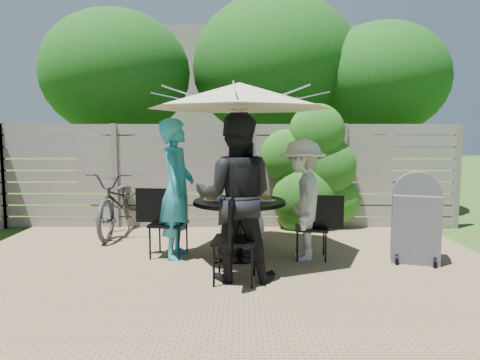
{
  "coord_description": "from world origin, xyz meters",
  "views": [
    {
      "loc": [
        0.22,
        -4.47,
        1.65
      ],
      "look_at": [
        0.2,
        1.31,
        1.04
      ],
      "focal_mm": 32.0,
      "sensor_mm": 36.0,
      "label": 1
    }
  ],
  "objects_px": {
    "chair_back": "(242,224)",
    "bicycle": "(120,202)",
    "glass_left": "(219,196)",
    "glass_right": "(259,194)",
    "umbrella": "(239,96)",
    "person_left": "(177,189)",
    "person_back": "(242,183)",
    "plate_back": "(241,194)",
    "glass_front": "(247,198)",
    "chair_right": "(312,240)",
    "plate_left": "(212,198)",
    "chair_left": "(168,237)",
    "patio_table": "(239,218)",
    "glass_back": "(233,192)",
    "syrup_jug": "(235,194)",
    "chair_front": "(235,257)",
    "coffee_cup": "(247,193)",
    "person_front": "(235,198)",
    "plate_right": "(267,198)",
    "bbq_grill": "(416,221)",
    "plate_front": "(238,202)",
    "person_right": "(302,200)"
  },
  "relations": [
    {
      "from": "patio_table",
      "to": "glass_right",
      "type": "relative_size",
      "value": 9.02
    },
    {
      "from": "person_back",
      "to": "plate_back",
      "type": "height_order",
      "value": "person_back"
    },
    {
      "from": "syrup_jug",
      "to": "patio_table",
      "type": "bearing_deg",
      "value": -42.57
    },
    {
      "from": "chair_left",
      "to": "glass_left",
      "type": "height_order",
      "value": "chair_left"
    },
    {
      "from": "umbrella",
      "to": "chair_front",
      "type": "height_order",
      "value": "umbrella"
    },
    {
      "from": "chair_left",
      "to": "plate_right",
      "type": "bearing_deg",
      "value": 5.35
    },
    {
      "from": "chair_right",
      "to": "plate_back",
      "type": "xyz_separation_m",
      "value": [
        -0.95,
        0.41,
        0.56
      ]
    },
    {
      "from": "plate_front",
      "to": "plate_right",
      "type": "height_order",
      "value": "same"
    },
    {
      "from": "person_back",
      "to": "glass_front",
      "type": "height_order",
      "value": "person_back"
    },
    {
      "from": "person_back",
      "to": "person_left",
      "type": "relative_size",
      "value": 1.0
    },
    {
      "from": "person_right",
      "to": "plate_right",
      "type": "bearing_deg",
      "value": -90.0
    },
    {
      "from": "plate_front",
      "to": "person_back",
      "type": "bearing_deg",
      "value": 87.24
    },
    {
      "from": "chair_right",
      "to": "bbq_grill",
      "type": "xyz_separation_m",
      "value": [
        1.31,
        -0.11,
        0.28
      ]
    },
    {
      "from": "chair_right",
      "to": "bicycle",
      "type": "relative_size",
      "value": 0.43
    },
    {
      "from": "bbq_grill",
      "to": "bicycle",
      "type": "bearing_deg",
      "value": 176.87
    },
    {
      "from": "patio_table",
      "to": "glass_right",
      "type": "bearing_deg",
      "value": 19.24
    },
    {
      "from": "umbrella",
      "to": "chair_right",
      "type": "xyz_separation_m",
      "value": [
        0.96,
        -0.05,
        -1.89
      ]
    },
    {
      "from": "bbq_grill",
      "to": "plate_right",
      "type": "bearing_deg",
      "value": -166.25
    },
    {
      "from": "plate_right",
      "to": "plate_back",
      "type": "bearing_deg",
      "value": 132.24
    },
    {
      "from": "chair_left",
      "to": "person_front",
      "type": "height_order",
      "value": "person_front"
    },
    {
      "from": "coffee_cup",
      "to": "chair_right",
      "type": "bearing_deg",
      "value": -17.11
    },
    {
      "from": "syrup_jug",
      "to": "glass_back",
      "type": "bearing_deg",
      "value": 99.32
    },
    {
      "from": "glass_left",
      "to": "glass_right",
      "type": "relative_size",
      "value": 1.0
    },
    {
      "from": "person_left",
      "to": "plate_left",
      "type": "xyz_separation_m",
      "value": [
        0.47,
        -0.02,
        -0.12
      ]
    },
    {
      "from": "person_right",
      "to": "syrup_jug",
      "type": "bearing_deg",
      "value": -93.22
    },
    {
      "from": "person_front",
      "to": "syrup_jug",
      "type": "distance_m",
      "value": 0.89
    },
    {
      "from": "bicycle",
      "to": "glass_front",
      "type": "bearing_deg",
      "value": -38.47
    },
    {
      "from": "plate_left",
      "to": "plate_right",
      "type": "height_order",
      "value": "same"
    },
    {
      "from": "plate_back",
      "to": "glass_front",
      "type": "height_order",
      "value": "glass_front"
    },
    {
      "from": "glass_front",
      "to": "plate_right",
      "type": "bearing_deg",
      "value": 42.74
    },
    {
      "from": "bicycle",
      "to": "person_left",
      "type": "bearing_deg",
      "value": -49.49
    },
    {
      "from": "plate_left",
      "to": "patio_table",
      "type": "bearing_deg",
      "value": -2.76
    },
    {
      "from": "glass_back",
      "to": "coffee_cup",
      "type": "xyz_separation_m",
      "value": [
        0.2,
        -0.05,
        -0.01
      ]
    },
    {
      "from": "coffee_cup",
      "to": "person_left",
      "type": "bearing_deg",
      "value": -169.46
    },
    {
      "from": "patio_table",
      "to": "glass_back",
      "type": "relative_size",
      "value": 9.02
    },
    {
      "from": "chair_back",
      "to": "glass_left",
      "type": "distance_m",
      "value": 1.25
    },
    {
      "from": "plate_left",
      "to": "glass_right",
      "type": "xyz_separation_m",
      "value": [
        0.62,
        0.07,
        0.05
      ]
    },
    {
      "from": "umbrella",
      "to": "person_left",
      "type": "bearing_deg",
      "value": 177.24
    },
    {
      "from": "chair_right",
      "to": "glass_right",
      "type": "height_order",
      "value": "glass_right"
    },
    {
      "from": "chair_back",
      "to": "chair_right",
      "type": "bearing_deg",
      "value": 38.18
    },
    {
      "from": "chair_back",
      "to": "plate_left",
      "type": "xyz_separation_m",
      "value": [
        -0.4,
        -0.95,
        0.55
      ]
    },
    {
      "from": "chair_right",
      "to": "plate_left",
      "type": "relative_size",
      "value": 3.33
    },
    {
      "from": "person_back",
      "to": "person_front",
      "type": "distance_m",
      "value": 1.66
    },
    {
      "from": "chair_right",
      "to": "syrup_jug",
      "type": "distance_m",
      "value": 1.19
    },
    {
      "from": "glass_front",
      "to": "glass_left",
      "type": "bearing_deg",
      "value": 154.24
    },
    {
      "from": "person_front",
      "to": "plate_front",
      "type": "xyz_separation_m",
      "value": [
        0.02,
        0.47,
        -0.13
      ]
    },
    {
      "from": "chair_back",
      "to": "bicycle",
      "type": "distance_m",
      "value": 2.14
    },
    {
      "from": "plate_front",
      "to": "glass_back",
      "type": "distance_m",
      "value": 0.63
    },
    {
      "from": "person_right",
      "to": "glass_back",
      "type": "bearing_deg",
      "value": -105.52
    },
    {
      "from": "chair_front",
      "to": "chair_right",
      "type": "height_order",
      "value": "chair_front"
    }
  ]
}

